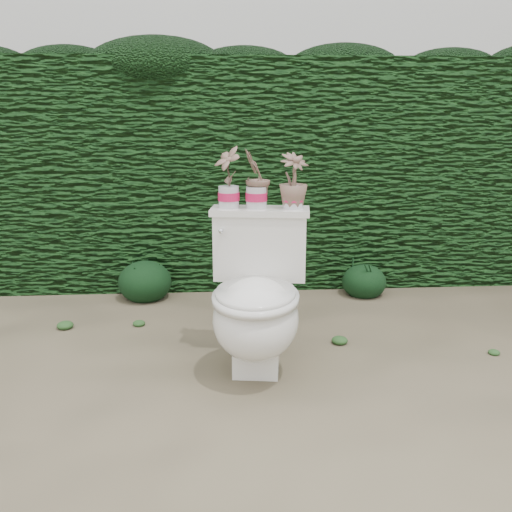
{
  "coord_description": "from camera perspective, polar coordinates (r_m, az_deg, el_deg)",
  "views": [
    {
      "loc": [
        -0.29,
        -2.76,
        1.27
      ],
      "look_at": [
        -0.1,
        -0.01,
        0.55
      ],
      "focal_mm": 40.0,
      "sensor_mm": 36.0,
      "label": 1
    }
  ],
  "objects": [
    {
      "name": "hedge",
      "position": [
        4.4,
        -0.06,
        8.5
      ],
      "size": [
        8.0,
        1.0,
        1.6
      ],
      "primitive_type": "cube",
      "color": "#1B4818",
      "rests_on": "ground"
    },
    {
      "name": "potted_plant_center",
      "position": [
        2.88,
        0.03,
        7.61
      ],
      "size": [
        0.19,
        0.2,
        0.28
      ],
      "primitive_type": "imported",
      "rotation": [
        0.0,
        0.0,
        4.19
      ],
      "color": "#227028",
      "rests_on": "toilet"
    },
    {
      "name": "liriope_clump_2",
      "position": [
        4.04,
        10.77,
        -2.16
      ],
      "size": [
        0.3,
        0.3,
        0.24
      ],
      "primitive_type": "ellipsoid",
      "color": "black",
      "rests_on": "ground"
    },
    {
      "name": "house_wall",
      "position": [
        8.84,
        2.05,
        19.38
      ],
      "size": [
        8.0,
        3.5,
        4.0
      ],
      "primitive_type": "cube",
      "color": "silver",
      "rests_on": "ground"
    },
    {
      "name": "potted_plant_right",
      "position": [
        2.88,
        3.74,
        7.35
      ],
      "size": [
        0.2,
        0.2,
        0.26
      ],
      "primitive_type": "imported",
      "rotation": [
        0.0,
        0.0,
        0.47
      ],
      "color": "#227028",
      "rests_on": "toilet"
    },
    {
      "name": "potted_plant_left",
      "position": [
        2.9,
        -2.76,
        7.72
      ],
      "size": [
        0.17,
        0.19,
        0.29
      ],
      "primitive_type": "imported",
      "rotation": [
        0.0,
        0.0,
        5.31
      ],
      "color": "#227028",
      "rests_on": "toilet"
    },
    {
      "name": "liriope_clump_1",
      "position": [
        3.96,
        -11.06,
        -2.16
      ],
      "size": [
        0.36,
        0.36,
        0.29
      ],
      "primitive_type": "ellipsoid",
      "color": "black",
      "rests_on": "ground"
    },
    {
      "name": "ground",
      "position": [
        3.06,
        1.96,
        -9.94
      ],
      "size": [
        60.0,
        60.0,
        0.0
      ],
      "primitive_type": "plane",
      "color": "#7A6E54",
      "rests_on": "ground"
    },
    {
      "name": "toilet",
      "position": [
        2.78,
        0.08,
        -4.62
      ],
      "size": [
        0.54,
        0.73,
        0.78
      ],
      "rotation": [
        0.0,
        0.0,
        -0.14
      ],
      "color": "silver",
      "rests_on": "ground"
    }
  ]
}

